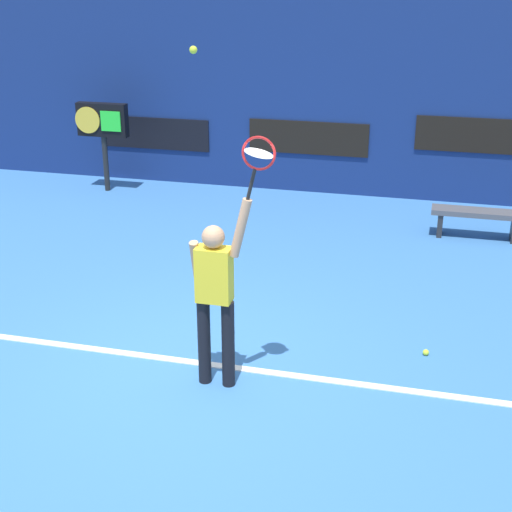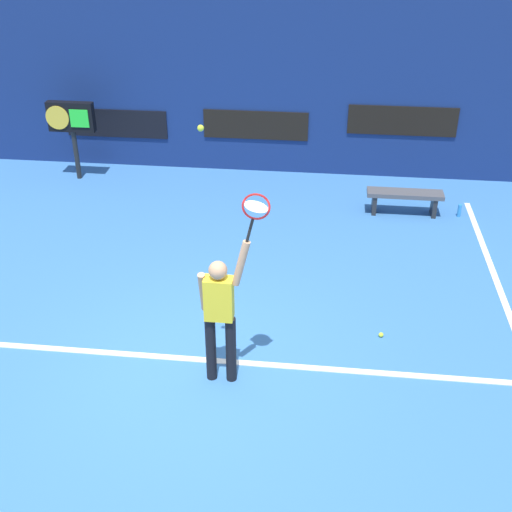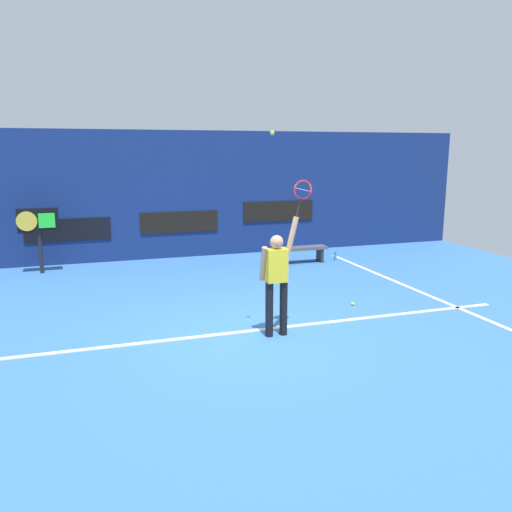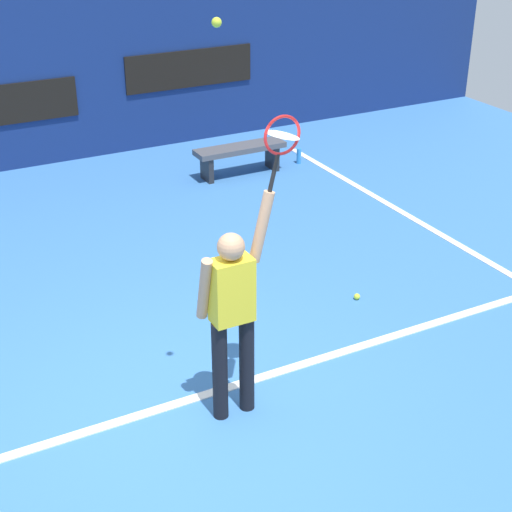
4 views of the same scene
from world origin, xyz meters
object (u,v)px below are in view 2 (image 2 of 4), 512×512
(tennis_player, at_px, (220,311))
(tennis_racket, at_px, (255,209))
(tennis_ball, at_px, (201,128))
(court_bench, at_px, (405,197))
(scoreboard_clock, at_px, (71,120))
(spare_ball, at_px, (381,335))
(water_bottle, at_px, (459,211))

(tennis_player, distance_m, tennis_racket, 1.43)
(tennis_ball, relative_size, court_bench, 0.05)
(tennis_player, distance_m, tennis_ball, 2.28)
(tennis_ball, bearing_deg, court_bench, 61.96)
(tennis_player, bearing_deg, scoreboard_clock, 123.83)
(tennis_player, bearing_deg, spare_ball, 28.54)
(tennis_ball, relative_size, water_bottle, 0.28)
(tennis_racket, distance_m, water_bottle, 6.42)
(tennis_ball, distance_m, court_bench, 6.54)
(tennis_ball, height_order, scoreboard_clock, tennis_ball)
(tennis_racket, relative_size, court_bench, 0.45)
(tennis_ball, height_order, court_bench, tennis_ball)
(spare_ball, bearing_deg, tennis_ball, -151.19)
(tennis_player, xyz_separation_m, spare_ball, (2.03, 1.11, -0.98))
(tennis_racket, bearing_deg, scoreboard_clock, 126.53)
(scoreboard_clock, xyz_separation_m, water_bottle, (7.69, -0.95, -1.14))
(tennis_player, xyz_separation_m, court_bench, (2.62, 5.07, -0.67))
(tennis_racket, relative_size, scoreboard_clock, 0.38)
(tennis_racket, height_order, water_bottle, tennis_racket)
(scoreboard_clock, bearing_deg, spare_ball, -39.01)
(tennis_player, bearing_deg, water_bottle, 54.27)
(tennis_ball, relative_size, spare_ball, 1.00)
(water_bottle, relative_size, spare_ball, 3.53)
(water_bottle, xyz_separation_m, spare_ball, (-1.62, -3.97, -0.09))
(scoreboard_clock, relative_size, water_bottle, 6.80)
(scoreboard_clock, relative_size, spare_ball, 23.99)
(scoreboard_clock, bearing_deg, water_bottle, -7.01)
(tennis_racket, xyz_separation_m, scoreboard_clock, (-4.46, 6.02, -1.11))
(tennis_racket, relative_size, tennis_ball, 9.21)
(tennis_racket, distance_m, court_bench, 5.90)
(tennis_ball, bearing_deg, water_bottle, 53.81)
(water_bottle, height_order, spare_ball, water_bottle)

